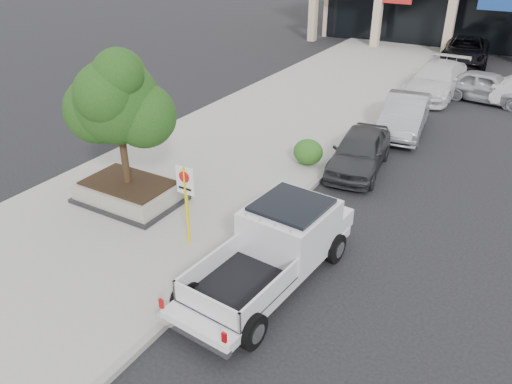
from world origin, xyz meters
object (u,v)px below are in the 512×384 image
curb_car_a (360,151)px  curb_car_d (466,51)px  no_parking_sign (186,195)px  lot_car_a (488,87)px  planter_tree (124,101)px  curb_car_b (405,115)px  curb_car_c (437,80)px  pickup_truck (267,253)px  planter (129,192)px

curb_car_a → curb_car_d: curb_car_d is taller
no_parking_sign → lot_car_a: (4.99, 17.96, -0.87)m
planter_tree → curb_car_b: 12.23m
no_parking_sign → curb_car_a: size_ratio=0.53×
no_parking_sign → curb_car_b: bearing=77.4°
planter_tree → curb_car_c: 17.73m
curb_car_b → lot_car_a: 6.74m
curb_car_a → curb_car_d: 18.59m
planter_tree → curb_car_d: planter_tree is taller
lot_car_a → planter_tree: bearing=162.1°
pickup_truck → lot_car_a: bearing=87.4°
planter_tree → no_parking_sign: size_ratio=1.74×
curb_car_a → curb_car_c: curb_car_c is taller
pickup_truck → curb_car_a: size_ratio=1.33×
planter → curb_car_c: (5.58, 16.83, 0.36)m
pickup_truck → curb_car_a: bearing=97.6°
planter → curb_car_c: bearing=71.6°
planter → curb_car_b: curb_car_b is taller
planter → curb_car_a: curb_car_a is taller
lot_car_a → curb_car_b: bearing=166.4°
pickup_truck → planter: bearing=172.6°
pickup_truck → curb_car_c: (-0.11, 18.05, -0.07)m
no_parking_sign → curb_car_d: bearing=84.4°
pickup_truck → curb_car_b: bearing=94.9°
no_parking_sign → curb_car_c: bearing=81.9°
planter_tree → curb_car_b: bearing=62.5°
pickup_truck → lot_car_a: pickup_truck is taller
no_parking_sign → planter: bearing=163.4°
planter_tree → curb_car_a: planter_tree is taller
pickup_truck → curb_car_a: pickup_truck is taller
no_parking_sign → curb_car_c: no_parking_sign is taller
curb_car_a → curb_car_c: (0.26, 10.62, 0.10)m
planter_tree → planter: bearing=-131.0°
planter → lot_car_a: (8.04, 17.05, 0.29)m
lot_car_a → planter: bearing=161.9°
curb_car_c → planter: bearing=-105.4°
curb_car_a → curb_car_d: size_ratio=0.73×
planter → pickup_truck: 5.84m
planter → no_parking_sign: no_parking_sign is taller
pickup_truck → curb_car_c: 18.05m
curb_car_b → curb_car_d: size_ratio=0.81×
curb_car_b → lot_car_a: bearing=61.8°
planter_tree → curb_car_c: size_ratio=0.70×
curb_car_d → lot_car_a: bearing=-79.4°
curb_car_d → curb_car_b: bearing=-96.8°
curb_car_a → curb_car_b: size_ratio=0.91×
curb_car_a → lot_car_a: size_ratio=0.96×
curb_car_d → pickup_truck: bearing=-96.8°
planter → pickup_truck: size_ratio=0.56×
no_parking_sign → curb_car_a: 7.53m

